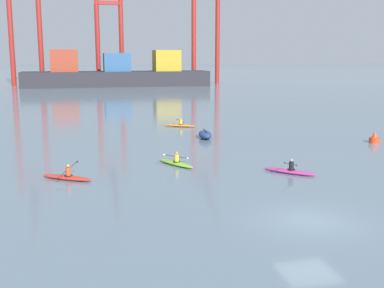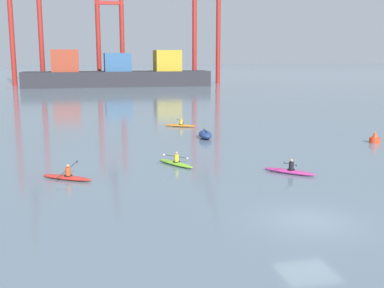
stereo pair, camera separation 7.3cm
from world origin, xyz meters
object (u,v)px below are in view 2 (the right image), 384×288
object	(u,v)px
channel_buoy	(375,139)
capsized_dinghy	(205,135)
container_barge	(118,74)
gantry_crane_east_mid	(207,15)
kayak_orange	(180,125)
kayak_magenta	(290,171)
gantry_crane_west_mid	(110,19)
kayak_red	(67,177)
kayak_lime	(176,163)
gantry_crane_west	(25,8)

from	to	relation	value
channel_buoy	capsized_dinghy	bearing A→B (deg)	158.34
container_barge	gantry_crane_east_mid	distance (m)	28.56
kayak_orange	kayak_magenta	distance (m)	21.38
gantry_crane_west_mid	kayak_orange	distance (m)	80.70
channel_buoy	kayak_red	world-z (taller)	channel_buoy
gantry_crane_east_mid	kayak_orange	distance (m)	80.34
gantry_crane_east_mid	kayak_lime	xyz separation A→B (m)	(-26.48, -92.42, -17.56)
container_barge	kayak_magenta	size ratio (longest dim) A/B	15.39
gantry_crane_east_mid	channel_buoy	size ratio (longest dim) A/B	36.52
container_barge	channel_buoy	bearing A→B (deg)	-79.43
channel_buoy	kayak_orange	world-z (taller)	channel_buoy
gantry_crane_east_mid	kayak_lime	distance (m)	97.73
gantry_crane_east_mid	kayak_magenta	distance (m)	99.90
container_barge	channel_buoy	world-z (taller)	container_barge
gantry_crane_west_mid	kayak_red	world-z (taller)	gantry_crane_west_mid
kayak_orange	kayak_red	xyz separation A→B (m)	(-10.92, -19.63, 0.00)
gantry_crane_west	gantry_crane_west_mid	bearing A→B (deg)	9.55
container_barge	capsized_dinghy	xyz separation A→B (m)	(1.88, -76.75, -2.63)
capsized_dinghy	channel_buoy	bearing A→B (deg)	-21.66
channel_buoy	kayak_magenta	world-z (taller)	channel_buoy
gantry_crane_west_mid	gantry_crane_east_mid	distance (m)	24.99
kayak_magenta	gantry_crane_west_mid	bearing A→B (deg)	92.67
gantry_crane_west_mid	kayak_magenta	xyz separation A→B (m)	(4.67, -100.22, -16.38)
kayak_red	kayak_magenta	world-z (taller)	kayak_red
gantry_crane_west	kayak_red	xyz separation A→B (m)	(11.32, -95.24, -18.34)
kayak_orange	container_barge	bearing A→B (deg)	90.96
gantry_crane_west_mid	kayak_lime	xyz separation A→B (m)	(-1.83, -96.34, -16.38)
channel_buoy	kayak_red	distance (m)	25.97
kayak_lime	kayak_orange	xyz separation A→B (m)	(3.89, 17.35, -0.00)
capsized_dinghy	channel_buoy	distance (m)	14.45
gantry_crane_west_mid	channel_buoy	world-z (taller)	gantry_crane_west_mid
gantry_crane_west_mid	channel_buoy	size ratio (longest dim) A/B	34.85
capsized_dinghy	kayak_red	bearing A→B (deg)	-133.83
gantry_crane_west_mid	gantry_crane_east_mid	size ratio (longest dim) A/B	0.95
gantry_crane_west	kayak_orange	distance (m)	80.91
kayak_orange	kayak_magenta	bearing A→B (deg)	-82.98
channel_buoy	kayak_red	bearing A→B (deg)	-164.85
kayak_lime	gantry_crane_east_mid	bearing A→B (deg)	74.01
container_barge	capsized_dinghy	size ratio (longest dim) A/B	16.47
gantry_crane_east_mid	kayak_orange	xyz separation A→B (m)	(-22.59, -75.08, -17.56)
kayak_red	gantry_crane_west	bearing A→B (deg)	96.78
gantry_crane_west	kayak_lime	bearing A→B (deg)	-78.83
gantry_crane_east_mid	capsized_dinghy	xyz separation A→B (m)	(-21.87, -82.59, -17.38)
capsized_dinghy	kayak_orange	bearing A→B (deg)	95.48
kayak_lime	kayak_red	bearing A→B (deg)	-161.96
kayak_magenta	kayak_lime	bearing A→B (deg)	149.21
channel_buoy	kayak_orange	bearing A→B (deg)	137.77
capsized_dinghy	kayak_magenta	distance (m)	13.84
kayak_orange	kayak_magenta	world-z (taller)	kayak_orange
container_barge	kayak_lime	bearing A→B (deg)	-91.81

